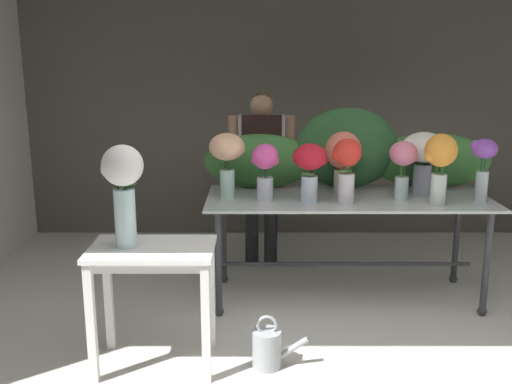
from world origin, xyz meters
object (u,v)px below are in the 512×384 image
(display_table_glass, at_px, (350,212))
(watering_can, at_px, (270,348))
(vase_crimson_freesia, at_px, (312,165))
(florist, at_px, (264,161))
(vase_violet_ranunculus, at_px, (486,162))
(vase_coral_roses, at_px, (346,156))
(vase_ivory_stock, at_px, (426,153))
(side_table_white, at_px, (155,265))
(vase_peach_peonies, at_px, (229,155))
(vase_sunset_tulips, at_px, (443,160))
(vase_scarlet_carnations, at_px, (349,165))
(vase_rosy_dahlias, at_px, (406,163))
(vase_fuchsia_lilies, at_px, (268,167))
(vase_white_roses_tall, at_px, (125,185))

(display_table_glass, bearing_deg, watering_can, -120.96)
(vase_crimson_freesia, xyz_separation_m, watering_can, (-0.32, -0.90, -0.98))
(florist, relative_size, vase_crimson_freesia, 3.61)
(florist, distance_m, vase_violet_ranunculus, 1.86)
(vase_coral_roses, relative_size, vase_ivory_stock, 1.00)
(side_table_white, relative_size, vase_coral_roses, 1.59)
(vase_peach_peonies, relative_size, vase_crimson_freesia, 1.14)
(florist, bearing_deg, vase_sunset_tulips, -38.35)
(vase_crimson_freesia, xyz_separation_m, vase_scarlet_carnations, (0.27, -0.04, 0.01))
(vase_peach_peonies, height_order, vase_coral_roses, vase_peach_peonies)
(vase_crimson_freesia, bearing_deg, vase_ivory_stock, 16.10)
(vase_rosy_dahlias, bearing_deg, vase_sunset_tulips, -35.91)
(florist, height_order, vase_peach_peonies, florist)
(vase_violet_ranunculus, bearing_deg, vase_scarlet_carnations, -177.14)
(vase_fuchsia_lilies, distance_m, watering_can, 1.34)
(vase_ivory_stock, height_order, vase_white_roses_tall, vase_white_roses_tall)
(vase_peach_peonies, xyz_separation_m, vase_coral_roses, (0.90, 0.17, -0.04))
(vase_peach_peonies, height_order, vase_rosy_dahlias, vase_peach_peonies)
(florist, xyz_separation_m, vase_fuchsia_lilies, (0.02, -0.87, 0.11))
(vase_peach_peonies, relative_size, vase_ivory_stock, 1.02)
(side_table_white, bearing_deg, florist, 69.30)
(display_table_glass, relative_size, side_table_white, 2.80)
(vase_sunset_tulips, height_order, vase_white_roses_tall, vase_white_roses_tall)
(side_table_white, xyz_separation_m, vase_coral_roses, (1.30, 1.15, 0.47))
(side_table_white, distance_m, vase_coral_roses, 1.80)
(vase_rosy_dahlias, bearing_deg, vase_scarlet_carnations, -165.01)
(display_table_glass, bearing_deg, vase_rosy_dahlias, -11.82)
(vase_crimson_freesia, bearing_deg, side_table_white, -139.69)
(side_table_white, distance_m, vase_violet_ranunculus, 2.49)
(vase_rosy_dahlias, relative_size, vase_white_roses_tall, 0.72)
(vase_crimson_freesia, bearing_deg, vase_scarlet_carnations, -8.07)
(vase_sunset_tulips, relative_size, vase_crimson_freesia, 1.19)
(florist, xyz_separation_m, vase_rosy_dahlias, (1.05, -0.84, 0.14))
(vase_scarlet_carnations, bearing_deg, vase_rosy_dahlias, 14.99)
(vase_fuchsia_lilies, height_order, vase_white_roses_tall, vase_white_roses_tall)
(florist, distance_m, vase_white_roses_tall, 1.97)
(vase_crimson_freesia, height_order, vase_coral_roses, vase_coral_roses)
(vase_peach_peonies, relative_size, watering_can, 1.41)
(vase_violet_ranunculus, distance_m, watering_can, 2.09)
(side_table_white, height_order, vase_fuchsia_lilies, vase_fuchsia_lilies)
(display_table_glass, xyz_separation_m, vase_rosy_dahlias, (0.39, -0.08, 0.41))
(vase_rosy_dahlias, xyz_separation_m, vase_white_roses_tall, (-1.87, -0.94, 0.04))
(vase_fuchsia_lilies, distance_m, vase_ivory_stock, 1.25)
(vase_ivory_stock, distance_m, watering_can, 1.97)
(florist, bearing_deg, vase_peach_peonies, -108.52)
(display_table_glass, relative_size, vase_sunset_tulips, 4.17)
(florist, distance_m, vase_scarlet_carnations, 1.14)
(vase_fuchsia_lilies, bearing_deg, vase_white_roses_tall, -132.98)
(vase_coral_roses, relative_size, vase_fuchsia_lilies, 1.13)
(display_table_glass, bearing_deg, vase_violet_ranunculus, -8.82)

